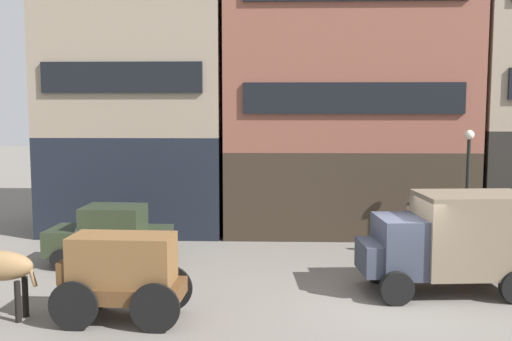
# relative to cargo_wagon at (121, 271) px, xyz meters

# --- Properties ---
(ground_plane) EXTENTS (120.00, 120.00, 0.00)m
(ground_plane) POSITION_rel_cargo_wagon_xyz_m (6.38, 1.57, -1.15)
(ground_plane) COLOR slate
(building_far_left) EXTENTS (7.37, 6.14, 12.88)m
(building_far_left) POSITION_rel_cargo_wagon_xyz_m (-1.99, 10.80, 5.34)
(building_far_left) COLOR black
(building_far_left) RESTS_ON ground_plane
(building_center_left) EXTENTS (9.76, 6.14, 15.40)m
(building_center_left) POSITION_rel_cargo_wagon_xyz_m (6.23, 10.80, 6.59)
(building_center_left) COLOR #33281E
(building_center_left) RESTS_ON ground_plane
(cargo_wagon) EXTENTS (2.96, 1.62, 1.98)m
(cargo_wagon) POSITION_rel_cargo_wagon_xyz_m (0.00, 0.00, 0.00)
(cargo_wagon) COLOR brown
(cargo_wagon) RESTS_ON ground_plane
(delivery_truck_near) EXTENTS (4.47, 2.41, 2.62)m
(delivery_truck_near) POSITION_rel_cargo_wagon_xyz_m (8.07, 2.31, 0.28)
(delivery_truck_near) COLOR #333847
(delivery_truck_near) RESTS_ON ground_plane
(sedan_light) EXTENTS (3.75, 1.96, 1.83)m
(sedan_light) POSITION_rel_cargo_wagon_xyz_m (-1.61, 4.77, -0.23)
(sedan_light) COLOR #2D3823
(sedan_light) RESTS_ON ground_plane
(pedestrian_officer) EXTENTS (0.51, 0.51, 1.79)m
(pedestrian_officer) POSITION_rel_cargo_wagon_xyz_m (7.88, 6.12, -0.17)
(pedestrian_officer) COLOR #38332D
(pedestrian_officer) RESTS_ON ground_plane
(streetlamp_curbside) EXTENTS (0.32, 0.32, 4.12)m
(streetlamp_curbside) POSITION_rel_cargo_wagon_xyz_m (9.84, 6.53, 1.52)
(streetlamp_curbside) COLOR black
(streetlamp_curbside) RESTS_ON ground_plane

